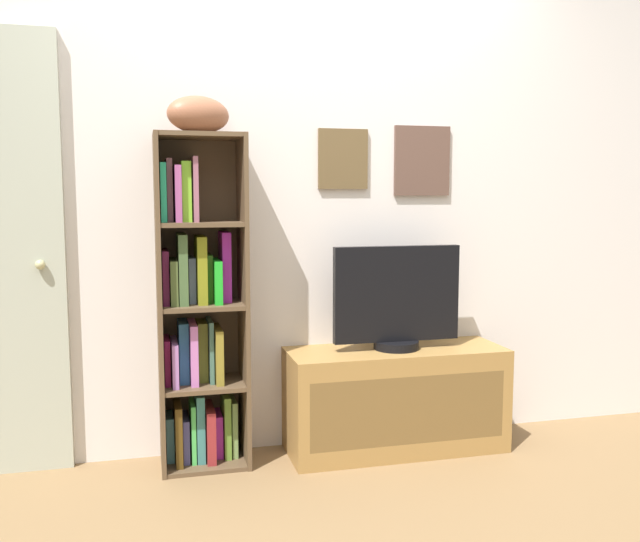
{
  "coord_description": "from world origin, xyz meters",
  "views": [
    {
      "loc": [
        -0.72,
        -2.21,
        1.26
      ],
      "look_at": [
        0.07,
        0.85,
        0.91
      ],
      "focal_mm": 38.84,
      "sensor_mm": 36.0,
      "label": 1
    }
  ],
  "objects_px": {
    "bookshelf": "(197,316)",
    "football": "(198,115)",
    "television": "(397,299)",
    "tv_stand": "(396,399)"
  },
  "relations": [
    {
      "from": "football",
      "to": "tv_stand",
      "type": "relative_size",
      "value": 0.28
    },
    {
      "from": "football",
      "to": "television",
      "type": "height_order",
      "value": "football"
    },
    {
      "from": "bookshelf",
      "to": "football",
      "type": "relative_size",
      "value": 5.15
    },
    {
      "from": "bookshelf",
      "to": "football",
      "type": "distance_m",
      "value": 0.91
    },
    {
      "from": "bookshelf",
      "to": "tv_stand",
      "type": "height_order",
      "value": "bookshelf"
    },
    {
      "from": "football",
      "to": "bookshelf",
      "type": "bearing_deg",
      "value": 122.96
    },
    {
      "from": "bookshelf",
      "to": "football",
      "type": "xyz_separation_m",
      "value": [
        0.02,
        -0.03,
        0.91
      ]
    },
    {
      "from": "bookshelf",
      "to": "television",
      "type": "height_order",
      "value": "bookshelf"
    },
    {
      "from": "bookshelf",
      "to": "tv_stand",
      "type": "distance_m",
      "value": 1.05
    },
    {
      "from": "television",
      "to": "football",
      "type": "bearing_deg",
      "value": 177.22
    }
  ]
}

